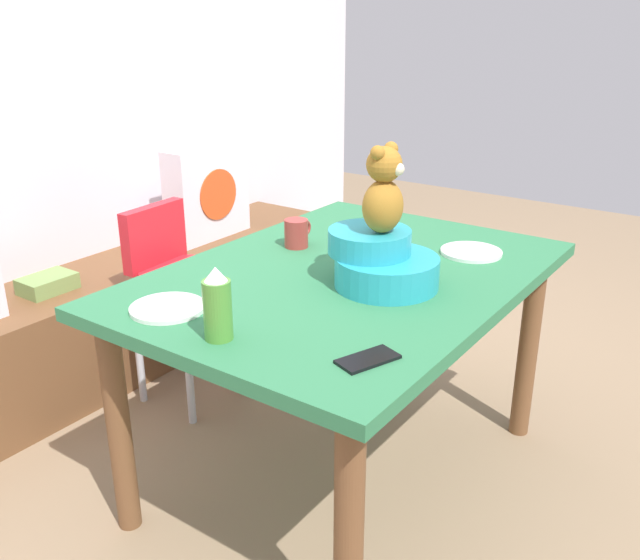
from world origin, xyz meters
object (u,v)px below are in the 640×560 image
Objects in this scene: book_stack at (48,284)px; coffee_mug at (297,233)px; pillow_floral_right at (207,192)px; ketchup_bottle at (218,306)px; highchair at (181,278)px; infant_seat_teal at (381,262)px; dinner_plate_near at (168,308)px; cell_phone at (368,359)px; dining_table at (346,300)px; teddy_bear at (384,191)px; dinner_plate_far at (471,252)px.

book_stack is 1.67× the size of coffee_mug.
pillow_floral_right is 1.73m from ketchup_bottle.
book_stack is 0.25× the size of highchair.
infant_seat_teal is at bearing -95.93° from highchair.
infant_seat_teal is (0.20, -1.38, 0.32)m from book_stack.
pillow_floral_right reaches higher than coffee_mug.
infant_seat_teal is at bearing -108.81° from coffee_mug.
ketchup_bottle reaches higher than dinner_plate_near.
infant_seat_teal is at bearing -81.86° from book_stack.
coffee_mug reaches higher than cell_phone.
dining_table is at bearing -79.43° from book_stack.
highchair is 0.85m from dinner_plate_near.
teddy_bear is at bearing -108.79° from coffee_mug.
pillow_floral_right reaches higher than cell_phone.
infant_seat_teal is (-0.03, -0.14, 0.17)m from dining_table.
highchair is 3.95× the size of dinner_plate_near.
ketchup_bottle is at bearing 165.39° from teddy_bear.
dining_table is at bearing -111.29° from coffee_mug.
teddy_bear reaches higher than dinner_plate_near.
book_stack is at bearing 98.14° from infant_seat_teal.
pillow_floral_right is 0.56× the size of highchair.
infant_seat_teal reaches higher than dinner_plate_far.
highchair is at bearing 84.07° from infant_seat_teal.
book_stack is 0.61× the size of infant_seat_teal.
cell_phone is at bearing -83.79° from dinner_plate_near.
book_stack is 1.07m from coffee_mug.
teddy_bear reaches higher than coffee_mug.
book_stack is 0.80× the size of teddy_bear.
pillow_floral_right is at bearing 63.26° from infant_seat_teal.
dining_table is 0.58m from dinner_plate_near.
ketchup_bottle is at bearing 165.44° from infant_seat_teal.
book_stack is 1.43m from infant_seat_teal.
dinner_plate_far is (-0.27, -1.46, 0.07)m from pillow_floral_right.
coffee_mug is (-0.55, -0.95, 0.11)m from pillow_floral_right.
ketchup_bottle is 0.25m from dinner_plate_near.
teddy_bear is at bearing -81.86° from book_stack.
pillow_floral_right is 1.38m from dining_table.
infant_seat_teal reaches higher than coffee_mug.
ketchup_bottle is at bearing -158.00° from coffee_mug.
ketchup_bottle reaches higher than dining_table.
coffee_mug is 0.60× the size of dinner_plate_near.
cell_phone is at bearing -125.07° from pillow_floral_right.
ketchup_bottle is at bearing -179.92° from dining_table.
ketchup_bottle is (-0.53, 0.14, -0.19)m from teddy_bear.
coffee_mug is at bearing 117.85° from dinner_plate_far.
dining_table is 0.40m from teddy_bear.
ketchup_bottle is 0.92× the size of dinner_plate_far.
dining_table is at bearing -31.71° from cell_phone.
coffee_mug is at bearing 22.00° from ketchup_bottle.
pillow_floral_right is 2.20× the size of book_stack.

